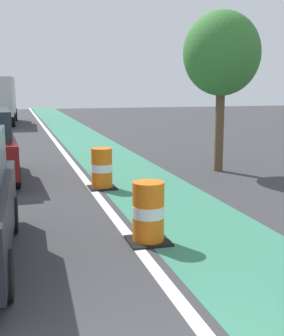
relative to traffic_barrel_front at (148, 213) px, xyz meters
The scene contains 5 objects.
bike_lane_strip 7.57m from the traffic_barrel_front, 80.54° to the left, with size 2.50×80.00×0.01m, color #387F60.
lane_divider_stripe 7.48m from the traffic_barrel_front, 91.99° to the left, with size 0.20×80.00×0.01m, color silver.
traffic_barrel_front is the anchor object (origin of this frame).
traffic_barrel_mid 4.40m from the traffic_barrel_front, 89.77° to the left, with size 0.73×0.73×1.09m.
street_tree_sidewalk 7.81m from the traffic_barrel_front, 54.92° to the left, with size 2.40×2.40×5.00m.
Camera 1 is at (-1.06, -2.86, 2.76)m, focal length 48.74 mm.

